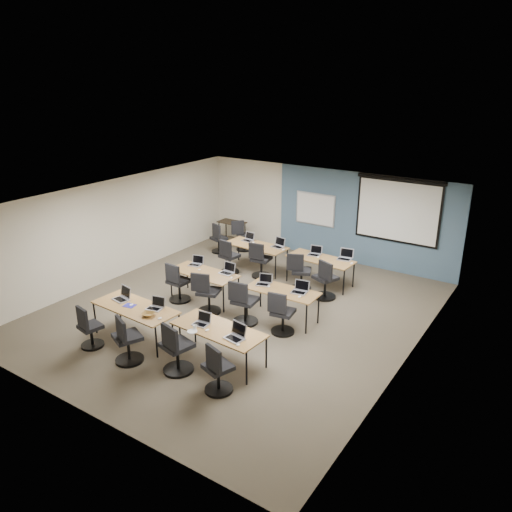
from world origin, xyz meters
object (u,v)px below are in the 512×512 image
Objects in this scene: projector_screen at (398,207)px; training_table_back_right at (320,260)px; training_table_front_right at (218,331)px; task_chair_3 at (217,372)px; laptop_11 at (345,257)px; laptop_4 at (196,263)px; whiteboard at (315,209)px; utility_table at (232,225)px; laptop_2 at (202,321)px; laptop_10 at (315,253)px; task_chair_1 at (127,343)px; laptop_1 at (156,306)px; spare_chair_a at (242,238)px; training_table_front_left at (135,308)px; task_chair_7 at (281,316)px; task_chair_5 at (207,296)px; task_chair_11 at (325,282)px; task_chair_10 at (300,275)px; training_table_mid_right at (282,292)px; laptop_7 at (300,290)px; laptop_6 at (264,282)px; training_table_back_left at (256,247)px; task_chair_2 at (176,352)px; task_chair_4 at (178,285)px; task_chair_6 at (244,306)px; laptop_3 at (236,335)px; task_chair_0 at (89,330)px; laptop_0 at (123,296)px; laptop_5 at (228,271)px; task_chair_9 at (260,263)px; training_table_mid_left at (204,274)px; laptop_8 at (248,239)px; task_chair_8 at (229,259)px; spare_chair_b at (218,241)px; laptop_9 at (278,245)px.

training_table_back_right is (-1.31, -1.94, -1.20)m from projector_screen.
training_table_front_right is at bearing -100.71° from projector_screen.
laptop_11 reaches higher than task_chair_3.
laptop_11 is at bearing 25.46° from laptop_4.
whiteboard is 2.89m from utility_table.
laptop_2 is 0.93× the size of laptop_10.
laptop_1 is at bearing 121.94° from task_chair_1.
training_table_front_left is at bearing -120.51° from spare_chair_a.
task_chair_7 is (1.89, 2.64, -0.02)m from task_chair_1.
task_chair_5 reaches higher than laptop_2.
task_chair_10 is at bearing -166.93° from task_chair_11.
training_table_mid_right is 4.90× the size of laptop_7.
task_chair_11 reaches higher than laptop_6.
task_chair_11 is (2.03, 3.79, -0.36)m from laptop_1.
training_table_back_left is 5.61× the size of laptop_10.
task_chair_2 is 1.04× the size of task_chair_4.
laptop_3 is at bearing -66.47° from task_chair_6.
task_chair_0 is 3.39m from laptop_4.
training_table_front_right is at bearing -78.81° from whiteboard.
laptop_5 is at bearing 78.54° from laptop_0.
training_table_front_right is 1.84× the size of task_chair_9.
task_chair_11 reaches higher than training_table_mid_left.
task_chair_9 reaches higher than laptop_11.
training_table_back_left is 4.53m from laptop_1.
task_chair_1 reaches higher than laptop_3.
task_chair_4 is 1.00× the size of task_chair_9.
laptop_0 is 4.77m from laptop_8.
whiteboard is 3.58× the size of laptop_3.
task_chair_7 is (2.46, -0.43, -0.27)m from training_table_mid_left.
task_chair_5 reaches higher than laptop_7.
task_chair_8 is at bearing -115.71° from whiteboard.
task_chair_1 is at bearing -51.58° from training_table_front_left.
task_chair_10 is (0.92, -2.57, -1.03)m from whiteboard.
laptop_2 is at bearing -124.83° from task_chair_7.
whiteboard is 2.26m from laptop_8.
task_chair_0 is 2.66× the size of laptop_3.
task_chair_9 is (-0.15, 2.50, -0.01)m from task_chair_5.
task_chair_10 reaches higher than laptop_8.
utility_table is (-1.91, 1.46, -0.03)m from training_table_back_left.
laptop_1 reaches higher than spare_chair_b.
whiteboard is 1.91m from laptop_9.
laptop_2 is 0.30× the size of spare_chair_a.
whiteboard is at bearing 106.93° from laptop_10.
laptop_7 reaches higher than laptop_1.
task_chair_5 is 3.86m from laptop_11.
training_table_front_left is at bearing -78.82° from laptop_8.
task_chair_10 reaches higher than laptop_7.
projector_screen is 6.68m from laptop_3.
spare_chair_a is at bearing 165.18° from training_table_back_right.
training_table_front_right is 2.39m from laptop_7.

